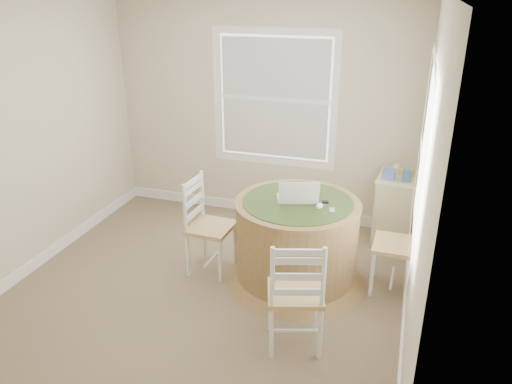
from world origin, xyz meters
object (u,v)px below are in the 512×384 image
(chair_near, at_px, (295,293))
(chair_right, at_px, (396,244))
(round_table, at_px, (296,238))
(chair_left, at_px, (211,227))
(laptop, at_px, (298,198))
(corner_chest, at_px, (395,209))

(chair_near, bearing_deg, chair_right, -141.40)
(round_table, relative_size, chair_left, 1.41)
(chair_left, distance_m, laptop, 0.92)
(chair_near, bearing_deg, laptop, -94.32)
(laptop, bearing_deg, chair_right, 168.78)
(round_table, height_order, chair_right, chair_right)
(chair_right, distance_m, laptop, 0.99)
(round_table, distance_m, corner_chest, 1.40)
(chair_left, relative_size, chair_near, 1.00)
(chair_left, height_order, chair_near, same)
(round_table, bearing_deg, chair_near, -88.62)
(round_table, xyz_separation_m, laptop, (-0.01, 0.02, 0.41))
(round_table, xyz_separation_m, chair_left, (-0.84, -0.07, 0.02))
(chair_near, height_order, corner_chest, chair_near)
(chair_near, distance_m, laptop, 1.02)
(laptop, xyz_separation_m, corner_chest, (0.85, 1.10, -0.48))
(chair_right, bearing_deg, round_table, -81.36)
(chair_near, xyz_separation_m, laptop, (-0.21, 0.92, 0.39))
(chair_near, xyz_separation_m, chair_right, (0.70, 1.02, 0.00))
(laptop, bearing_deg, round_table, 96.31)
(chair_near, relative_size, laptop, 2.15)
(round_table, distance_m, laptop, 0.41)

